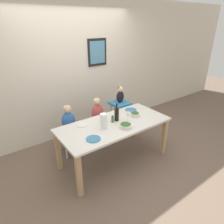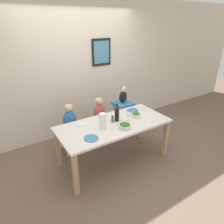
% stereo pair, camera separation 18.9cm
% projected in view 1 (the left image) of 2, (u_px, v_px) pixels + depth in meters
% --- Properties ---
extents(ground_plane, '(14.00, 14.00, 0.00)m').
position_uv_depth(ground_plane, '(114.00, 160.00, 3.55)').
color(ground_plane, '#705B4C').
extents(wall_back, '(10.00, 0.09, 2.70)m').
position_uv_depth(wall_back, '(75.00, 71.00, 3.96)').
color(wall_back, beige).
rests_on(wall_back, ground_plane).
extents(dining_table, '(1.84, 0.84, 0.73)m').
position_uv_depth(dining_table, '(114.00, 128.00, 3.29)').
color(dining_table, silver).
rests_on(dining_table, ground_plane).
extents(chair_far_left, '(0.43, 0.43, 0.47)m').
position_uv_depth(chair_far_left, '(70.00, 133.00, 3.63)').
color(chair_far_left, silver).
rests_on(chair_far_left, ground_plane).
extents(chair_far_center, '(0.43, 0.43, 0.47)m').
position_uv_depth(chair_far_center, '(98.00, 124.00, 3.95)').
color(chair_far_center, silver).
rests_on(chair_far_center, ground_plane).
extents(chair_right_highchair, '(0.37, 0.36, 0.72)m').
position_uv_depth(chair_right_highchair, '(120.00, 109.00, 4.17)').
color(chair_right_highchair, silver).
rests_on(chair_right_highchair, ground_plane).
extents(person_child_left, '(0.25, 0.16, 0.47)m').
position_uv_depth(person_child_left, '(68.00, 118.00, 3.50)').
color(person_child_left, '#3366B2').
rests_on(person_child_left, chair_far_left).
extents(person_child_center, '(0.25, 0.16, 0.47)m').
position_uv_depth(person_child_center, '(97.00, 110.00, 3.83)').
color(person_child_center, '#C64C4C').
rests_on(person_child_center, chair_far_center).
extents(person_baby_right, '(0.17, 0.13, 0.35)m').
position_uv_depth(person_baby_right, '(120.00, 93.00, 4.03)').
color(person_baby_right, black).
rests_on(person_baby_right, chair_right_highchair).
extents(wine_bottle, '(0.08, 0.08, 0.30)m').
position_uv_depth(wine_bottle, '(117.00, 114.00, 3.30)').
color(wine_bottle, black).
rests_on(wine_bottle, dining_table).
extents(paper_towel_roll, '(0.11, 0.11, 0.25)m').
position_uv_depth(paper_towel_roll, '(104.00, 121.00, 3.04)').
color(paper_towel_roll, white).
rests_on(paper_towel_roll, dining_table).
extents(wine_glass_near, '(0.07, 0.07, 0.17)m').
position_uv_depth(wine_glass_near, '(128.00, 114.00, 3.29)').
color(wine_glass_near, white).
rests_on(wine_glass_near, dining_table).
extents(wine_glass_far, '(0.07, 0.07, 0.17)m').
position_uv_depth(wine_glass_far, '(104.00, 115.00, 3.25)').
color(wine_glass_far, white).
rests_on(wine_glass_far, dining_table).
extents(salad_bowl_large, '(0.19, 0.19, 0.08)m').
position_uv_depth(salad_bowl_large, '(126.00, 125.00, 3.10)').
color(salad_bowl_large, silver).
rests_on(salad_bowl_large, dining_table).
extents(salad_bowl_small, '(0.16, 0.16, 0.08)m').
position_uv_depth(salad_bowl_small, '(135.00, 114.00, 3.48)').
color(salad_bowl_small, silver).
rests_on(salad_bowl_small, dining_table).
extents(dinner_plate_front_left, '(0.21, 0.21, 0.01)m').
position_uv_depth(dinner_plate_front_left, '(93.00, 139.00, 2.81)').
color(dinner_plate_front_left, teal).
rests_on(dinner_plate_front_left, dining_table).
extents(dinner_plate_back_left, '(0.21, 0.21, 0.01)m').
position_uv_depth(dinner_plate_back_left, '(82.00, 124.00, 3.21)').
color(dinner_plate_back_left, silver).
rests_on(dinner_plate_back_left, dining_table).
extents(dinner_plate_back_right, '(0.21, 0.21, 0.01)m').
position_uv_depth(dinner_plate_back_right, '(131.00, 110.00, 3.72)').
color(dinner_plate_back_right, teal).
rests_on(dinner_plate_back_right, dining_table).
extents(condiment_bottle_hot_sauce, '(0.04, 0.04, 0.13)m').
position_uv_depth(condiment_bottle_hot_sauce, '(113.00, 119.00, 3.27)').
color(condiment_bottle_hot_sauce, '#336633').
rests_on(condiment_bottle_hot_sauce, dining_table).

